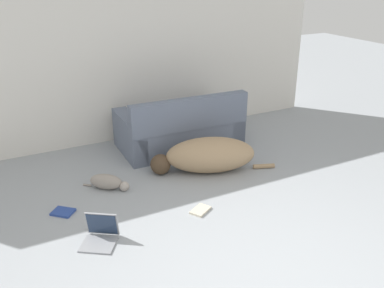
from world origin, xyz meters
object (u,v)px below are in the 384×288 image
dog (207,155)px  book_blue (63,212)px  couch (180,130)px  cat (108,182)px  laptop_open (101,232)px  book_cream (200,210)px

dog → book_blue: 1.80m
couch → cat: 1.45m
laptop_open → book_blue: bearing=143.1°
laptop_open → book_cream: size_ratio=1.63×
book_blue → book_cream: 1.41m
cat → book_cream: (0.70, -0.91, -0.07)m
couch → book_cream: couch is taller
laptop_open → book_cream: laptop_open is taller
couch → book_blue: 2.09m
book_cream → dog: bearing=56.5°
laptop_open → cat: bearing=103.4°
dog → cat: 1.23m
dog → laptop_open: (-1.57, -0.79, -0.13)m
dog → couch: bearing=-71.4°
laptop_open → book_blue: 0.67m
dog → laptop_open: size_ratio=3.56×
couch → book_blue: couch is taller
cat → couch: bearing=70.3°
cat → laptop_open: laptop_open is taller
couch → cat: bearing=31.6°
laptop_open → couch: bearing=79.7°
couch → dog: (-0.03, -0.84, -0.04)m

